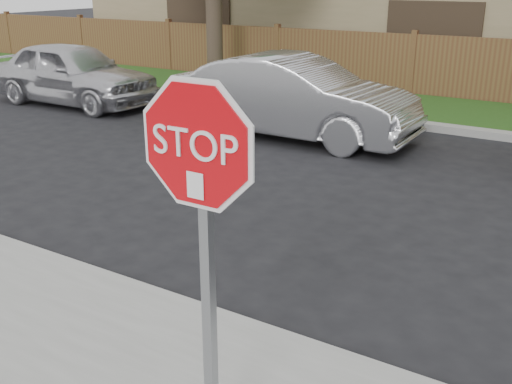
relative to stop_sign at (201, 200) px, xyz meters
The scene contains 3 objects.
stop_sign is the anchor object (origin of this frame).
sedan_far_left 12.31m from the stop_sign, 141.43° to the left, with size 1.80×4.47×1.52m, color silver.
sedan_left 8.48m from the stop_sign, 114.67° to the left, with size 1.67×4.78×1.58m, color #B5B5BA.
Camera 1 is at (0.74, -3.94, 3.00)m, focal length 42.00 mm.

